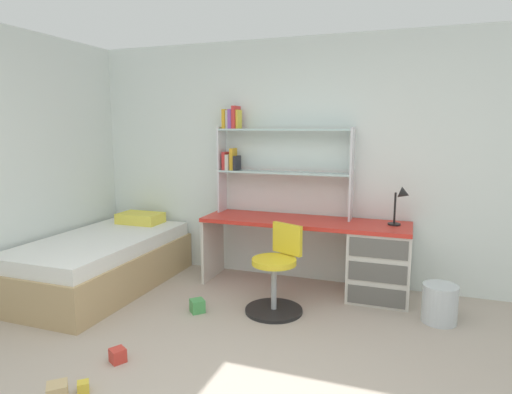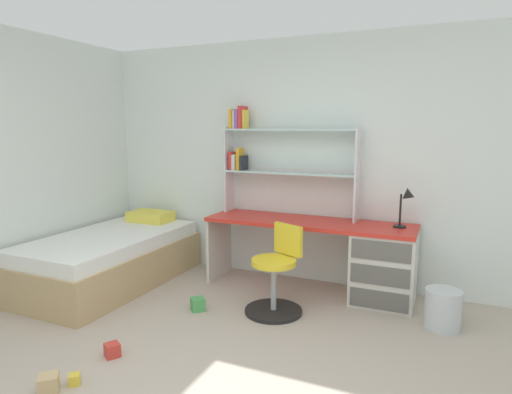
% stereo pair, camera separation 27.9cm
% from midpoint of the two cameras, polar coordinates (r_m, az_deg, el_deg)
% --- Properties ---
extents(room_shell, '(6.15, 6.23, 2.58)m').
position_cam_midpoint_polar(room_shell, '(4.04, -12.87, 3.68)').
color(room_shell, silver).
rests_on(room_shell, ground_plane).
extents(desk, '(2.09, 0.58, 0.72)m').
position_cam_midpoint_polar(desk, '(4.42, 15.56, -7.68)').
color(desk, red).
rests_on(desk, ground_plane).
extents(bookshelf_hutch, '(1.44, 0.22, 1.16)m').
position_cam_midpoint_polar(bookshelf_hutch, '(4.67, 3.91, 5.83)').
color(bookshelf_hutch, silver).
rests_on(bookshelf_hutch, desk).
extents(desk_lamp, '(0.20, 0.17, 0.38)m').
position_cam_midpoint_polar(desk_lamp, '(4.29, 20.89, -0.59)').
color(desk_lamp, black).
rests_on(desk_lamp, desk).
extents(swivel_chair, '(0.52, 0.52, 0.79)m').
position_cam_midpoint_polar(swivel_chair, '(4.00, 4.67, -10.57)').
color(swivel_chair, black).
rests_on(swivel_chair, ground_plane).
extents(bed_platform, '(1.06, 1.94, 0.66)m').
position_cam_midpoint_polar(bed_platform, '(4.92, -16.91, -7.69)').
color(bed_platform, tan).
rests_on(bed_platform, ground_plane).
extents(waste_bin, '(0.29, 0.29, 0.33)m').
position_cam_midpoint_polar(waste_bin, '(4.10, 25.02, -13.12)').
color(waste_bin, silver).
rests_on(waste_bin, ground_plane).
extents(toy_block_red_0, '(0.13, 0.13, 0.10)m').
position_cam_midpoint_polar(toy_block_red_0, '(3.49, -15.95, -18.66)').
color(toy_block_red_0, red).
rests_on(toy_block_red_0, ground_plane).
extents(toy_block_yellow_1, '(0.10, 0.10, 0.07)m').
position_cam_midpoint_polar(toy_block_yellow_1, '(3.24, -20.17, -21.46)').
color(toy_block_yellow_1, gold).
rests_on(toy_block_yellow_1, ground_plane).
extents(toy_block_green_2, '(0.17, 0.17, 0.12)m').
position_cam_midpoint_polar(toy_block_green_2, '(4.12, -5.63, -13.75)').
color(toy_block_green_2, '#479E51').
rests_on(toy_block_green_2, ground_plane).
extents(toy_block_natural_3, '(0.17, 0.17, 0.12)m').
position_cam_midpoint_polar(toy_block_natural_3, '(3.20, -23.02, -21.57)').
color(toy_block_natural_3, tan).
rests_on(toy_block_natural_3, ground_plane).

